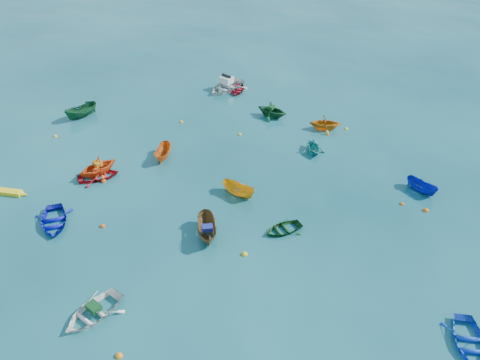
# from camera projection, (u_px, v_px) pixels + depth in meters

# --- Properties ---
(ground) EXTENTS (160.00, 160.00, 0.00)m
(ground) POSITION_uv_depth(u_px,v_px,m) (235.00, 229.00, 29.98)
(ground) COLOR #093C47
(ground) RESTS_ON ground
(dinghy_blue_sw) EXTENTS (3.52, 4.08, 0.71)m
(dinghy_blue_sw) POSITION_uv_depth(u_px,v_px,m) (54.00, 224.00, 30.42)
(dinghy_blue_sw) COLOR #0E13B5
(dinghy_blue_sw) RESTS_ON ground
(dinghy_white_near) EXTENTS (3.85, 4.10, 0.69)m
(dinghy_white_near) POSITION_uv_depth(u_px,v_px,m) (94.00, 315.00, 24.38)
(dinghy_white_near) COLOR white
(dinghy_white_near) RESTS_ON ground
(sampan_brown_mid) EXTENTS (1.75, 3.31, 1.22)m
(sampan_brown_mid) POSITION_uv_depth(u_px,v_px,m) (208.00, 236.00, 29.47)
(sampan_brown_mid) COLOR brown
(sampan_brown_mid) RESTS_ON ground
(dinghy_blue_se) EXTENTS (2.58, 3.40, 0.66)m
(dinghy_blue_se) POSITION_uv_depth(u_px,v_px,m) (468.00, 344.00, 22.92)
(dinghy_blue_se) COLOR blue
(dinghy_blue_se) RESTS_ON ground
(dinghy_orange_w) EXTENTS (3.95, 3.98, 1.59)m
(dinghy_orange_w) POSITION_uv_depth(u_px,v_px,m) (99.00, 174.00, 35.17)
(dinghy_orange_w) COLOR #EE5216
(dinghy_orange_w) RESTS_ON ground
(sampan_yellow_mid) EXTENTS (2.80, 2.31, 1.04)m
(sampan_yellow_mid) POSITION_uv_depth(u_px,v_px,m) (239.00, 195.00, 33.03)
(sampan_yellow_mid) COLOR orange
(sampan_yellow_mid) RESTS_ON ground
(dinghy_green_e) EXTENTS (3.09, 2.82, 0.53)m
(dinghy_green_e) POSITION_uv_depth(u_px,v_px,m) (283.00, 231.00, 29.87)
(dinghy_green_e) COLOR #0F4215
(dinghy_green_e) RESTS_ON ground
(dinghy_cyan_se) EXTENTS (2.52, 2.75, 1.22)m
(dinghy_cyan_se) POSITION_uv_depth(u_px,v_px,m) (313.00, 152.00, 37.81)
(dinghy_cyan_se) COLOR teal
(dinghy_cyan_se) RESTS_ON ground
(dinghy_red_nw) EXTENTS (3.58, 3.12, 0.62)m
(dinghy_red_nw) POSITION_uv_depth(u_px,v_px,m) (99.00, 178.00, 34.76)
(dinghy_red_nw) COLOR red
(dinghy_red_nw) RESTS_ON ground
(sampan_orange_n) EXTENTS (1.15, 2.80, 1.07)m
(sampan_orange_n) POSITION_uv_depth(u_px,v_px,m) (164.00, 158.00, 37.07)
(sampan_orange_n) COLOR #D95D14
(sampan_orange_n) RESTS_ON ground
(dinghy_green_n) EXTENTS (3.71, 3.55, 1.52)m
(dinghy_green_n) POSITION_uv_depth(u_px,v_px,m) (272.00, 117.00, 42.98)
(dinghy_green_n) COLOR #104521
(dinghy_green_n) RESTS_ON ground
(sampan_blue_far) EXTENTS (2.30, 2.43, 0.94)m
(sampan_blue_far) POSITION_uv_depth(u_px,v_px,m) (420.00, 191.00, 33.41)
(sampan_blue_far) COLOR #0D1BA2
(sampan_blue_far) RESTS_ON ground
(dinghy_red_far) EXTENTS (2.21, 2.93, 0.58)m
(dinghy_red_far) POSITION_uv_depth(u_px,v_px,m) (237.00, 91.00, 47.59)
(dinghy_red_far) COLOR #A80E1B
(dinghy_red_far) RESTS_ON ground
(dinghy_orange_far) EXTENTS (2.76, 2.39, 1.44)m
(dinghy_orange_far) POSITION_uv_depth(u_px,v_px,m) (325.00, 129.00, 40.99)
(dinghy_orange_far) COLOR orange
(dinghy_orange_far) RESTS_ON ground
(sampan_green_far) EXTENTS (2.94, 3.32, 1.26)m
(sampan_green_far) POSITION_uv_depth(u_px,v_px,m) (83.00, 117.00, 42.88)
(sampan_green_far) COLOR #114925
(sampan_green_far) RESTS_ON ground
(kayak_yellow) EXTENTS (3.88, 1.04, 0.39)m
(kayak_yellow) POSITION_uv_depth(u_px,v_px,m) (2.00, 193.00, 33.23)
(kayak_yellow) COLOR yellow
(kayak_yellow) RESTS_ON ground
(motorboat_white) EXTENTS (5.14, 5.40, 1.51)m
(motorboat_white) POSITION_uv_depth(u_px,v_px,m) (227.00, 89.00, 47.98)
(motorboat_white) COLOR silver
(motorboat_white) RESTS_ON ground
(tarp_green_a) EXTENTS (0.91, 0.86, 0.35)m
(tarp_green_a) POSITION_uv_depth(u_px,v_px,m) (94.00, 307.00, 24.14)
(tarp_green_a) COLOR #10431E
(tarp_green_a) RESTS_ON dinghy_white_near
(tarp_blue_a) EXTENTS (0.74, 0.62, 0.32)m
(tarp_blue_a) POSITION_uv_depth(u_px,v_px,m) (207.00, 228.00, 28.91)
(tarp_blue_a) COLOR navy
(tarp_blue_a) RESTS_ON sampan_brown_mid
(tarp_orange_a) EXTENTS (0.84, 0.83, 0.33)m
(tarp_orange_a) POSITION_uv_depth(u_px,v_px,m) (98.00, 163.00, 34.65)
(tarp_orange_a) COLOR orange
(tarp_orange_a) RESTS_ON dinghy_orange_w
(tarp_green_b) EXTENTS (0.71, 0.77, 0.30)m
(tarp_green_b) POSITION_uv_depth(u_px,v_px,m) (271.00, 107.00, 42.50)
(tarp_green_b) COLOR #134C1C
(tarp_green_b) RESTS_ON dinghy_green_n
(buoy_or_a) EXTENTS (0.37, 0.37, 0.37)m
(buoy_or_a) POSITION_uv_depth(u_px,v_px,m) (119.00, 356.00, 22.37)
(buoy_or_a) COLOR orange
(buoy_or_a) RESTS_ON ground
(buoy_ye_a) EXTENTS (0.39, 0.39, 0.39)m
(buoy_ye_a) POSITION_uv_depth(u_px,v_px,m) (245.00, 255.00, 28.08)
(buoy_ye_a) COLOR gold
(buoy_ye_a) RESTS_ON ground
(buoy_or_b) EXTENTS (0.30, 0.30, 0.30)m
(buoy_or_b) POSITION_uv_depth(u_px,v_px,m) (402.00, 204.00, 32.14)
(buoy_or_b) COLOR #DD520C
(buoy_or_b) RESTS_ON ground
(buoy_ye_b) EXTENTS (0.32, 0.32, 0.32)m
(buoy_ye_b) POSITION_uv_depth(u_px,v_px,m) (55.00, 137.00, 39.90)
(buoy_ye_b) COLOR yellow
(buoy_ye_b) RESTS_ON ground
(buoy_or_c) EXTENTS (0.35, 0.35, 0.35)m
(buoy_or_c) POSITION_uv_depth(u_px,v_px,m) (103.00, 226.00, 30.21)
(buoy_or_c) COLOR #D1460B
(buoy_or_c) RESTS_ON ground
(buoy_ye_c) EXTENTS (0.30, 0.30, 0.30)m
(buoy_ye_c) POSITION_uv_depth(u_px,v_px,m) (240.00, 135.00, 40.17)
(buoy_ye_c) COLOR yellow
(buoy_ye_c) RESTS_ON ground
(buoy_or_d) EXTENTS (0.38, 0.38, 0.38)m
(buoy_or_d) POSITION_uv_depth(u_px,v_px,m) (426.00, 211.00, 31.56)
(buoy_or_d) COLOR #EF5C0D
(buoy_or_d) RESTS_ON ground
(buoy_ye_d) EXTENTS (0.33, 0.33, 0.33)m
(buoy_ye_d) POSITION_uv_depth(u_px,v_px,m) (181.00, 122.00, 42.05)
(buoy_ye_d) COLOR gold
(buoy_ye_d) RESTS_ON ground
(buoy_or_e) EXTENTS (0.38, 0.38, 0.38)m
(buoy_or_e) POSITION_uv_depth(u_px,v_px,m) (314.00, 152.00, 37.78)
(buoy_or_e) COLOR #DA570B
(buoy_or_e) RESTS_ON ground
(buoy_ye_e) EXTENTS (0.31, 0.31, 0.31)m
(buoy_ye_e) POSITION_uv_depth(u_px,v_px,m) (346.00, 129.00, 41.01)
(buoy_ye_e) COLOR yellow
(buoy_ye_e) RESTS_ON ground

